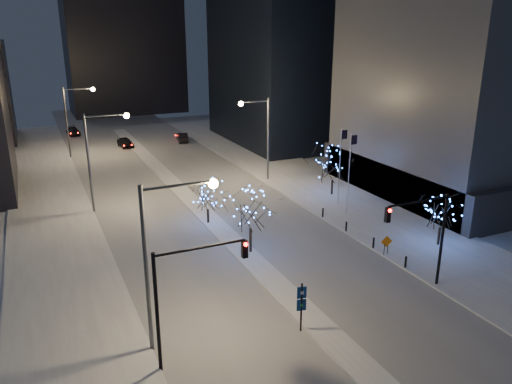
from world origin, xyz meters
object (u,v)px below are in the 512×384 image
car_far (73,131)px  holiday_tree_median_far (207,196)px  car_near (125,142)px  construction_sign (386,243)px  holiday_tree_plaza_far (333,165)px  street_lamp_w_mid (99,149)px  wayfinding_sign (301,302)px  street_lamp_w_near (164,244)px  car_mid (182,137)px  traffic_signal_east (427,228)px  street_lamp_east (261,129)px  holiday_tree_median_near (250,210)px  holiday_tree_plaza_near (442,213)px  traffic_signal_west (185,286)px  street_lamp_w_far (73,112)px

car_far → holiday_tree_median_far: 50.18m
car_near → construction_sign: 50.42m
car_far → holiday_tree_plaza_far: size_ratio=0.77×
street_lamp_w_mid → car_far: bearing=88.8°
car_far → wayfinding_sign: bearing=-90.1°
street_lamp_w_near → car_mid: street_lamp_w_near is taller
traffic_signal_east → wayfinding_sign: 10.61m
street_lamp_w_near → street_lamp_w_mid: (0.00, 25.00, 0.00)m
street_lamp_east → street_lamp_w_mid: bearing=-171.0°
street_lamp_east → street_lamp_w_near: bearing=-124.2°
holiday_tree_median_near → holiday_tree_plaza_near: holiday_tree_median_near is taller
traffic_signal_east → holiday_tree_plaza_near: traffic_signal_east is taller
street_lamp_w_near → construction_sign: size_ratio=6.10×
street_lamp_w_mid → traffic_signal_east: (17.88, -26.00, -1.74)m
traffic_signal_west → street_lamp_w_far: bearing=90.5°
holiday_tree_plaza_far → wayfinding_sign: 26.99m
holiday_tree_plaza_far → construction_sign: 16.00m
street_lamp_east → holiday_tree_median_near: street_lamp_east is taller
holiday_tree_plaza_far → holiday_tree_plaza_near: bearing=-87.1°
traffic_signal_east → holiday_tree_plaza_near: size_ratio=1.55×
street_lamp_w_near → wayfinding_sign: size_ratio=3.06×
street_lamp_east → car_mid: street_lamp_east is taller
street_lamp_east → street_lamp_w_far: bearing=130.8°
street_lamp_w_near → street_lamp_east: size_ratio=1.00×
car_far → holiday_tree_median_far: (7.53, -49.56, 2.09)m
car_near → wayfinding_sign: (0.23, -55.45, 1.25)m
street_lamp_w_mid → car_mid: (16.79, 28.86, -5.77)m
traffic_signal_west → holiday_tree_median_far: 20.96m
street_lamp_east → holiday_tree_median_far: street_lamp_east is taller
traffic_signal_west → traffic_signal_east: same height
street_lamp_w_mid → holiday_tree_median_far: 12.02m
street_lamp_east → car_far: (-18.11, 38.86, -5.78)m
street_lamp_east → traffic_signal_west: size_ratio=1.43×
street_lamp_w_near → traffic_signal_west: bearing=-76.0°
traffic_signal_east → holiday_tree_plaza_far: (5.94, 20.65, -1.27)m
street_lamp_w_near → street_lamp_w_far: bearing=90.0°
car_far → traffic_signal_east: bearing=-81.7°
traffic_signal_west → holiday_tree_median_far: traffic_signal_west is taller
holiday_tree_plaza_near → holiday_tree_plaza_far: holiday_tree_plaza_far is taller
car_far → holiday_tree_median_near: holiday_tree_median_near is taller
street_lamp_w_far → holiday_tree_plaza_near: bearing=-61.7°
car_far → holiday_tree_median_far: size_ratio=1.10×
street_lamp_east → traffic_signal_west: street_lamp_east is taller
holiday_tree_median_near → construction_sign: holiday_tree_median_near is taller
holiday_tree_median_near → car_far: bearing=98.5°
holiday_tree_median_near → traffic_signal_west: bearing=-127.6°
car_near → street_lamp_w_mid: bearing=-110.7°
street_lamp_w_near → holiday_tree_median_near: (9.44, 9.61, -2.69)m
street_lamp_w_mid → holiday_tree_plaza_far: (23.82, -5.35, -3.01)m
street_lamp_w_near → street_lamp_w_far: size_ratio=1.00×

